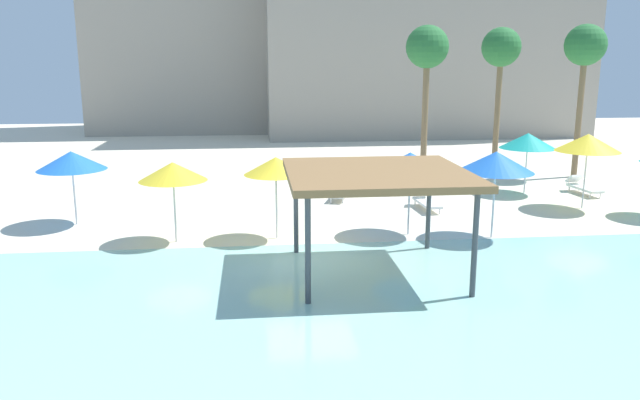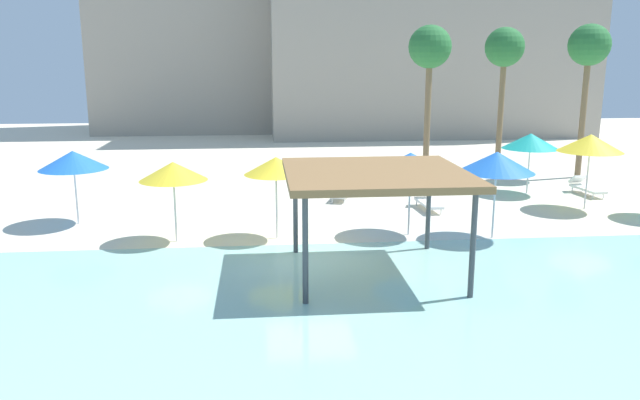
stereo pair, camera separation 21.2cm
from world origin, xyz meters
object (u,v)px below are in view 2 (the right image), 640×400
Objects in this scene: shade_pavilion at (376,177)px; beach_umbrella_blue_1 at (73,160)px; lounge_chair_2 at (585,187)px; palm_tree_2 at (430,51)px; beach_umbrella_yellow_3 at (173,171)px; palm_tree_1 at (504,51)px; lounge_chair_1 at (427,200)px; beach_umbrella_blue_0 at (497,162)px; beach_umbrella_yellow_4 at (276,166)px; beach_umbrella_teal_5 at (531,141)px; lounge_chair_0 at (342,190)px; beach_umbrella_yellow_2 at (591,143)px; beach_umbrella_blue_6 at (411,162)px; palm_tree_0 at (589,49)px.

shade_pavilion reaches higher than beach_umbrella_blue_1.
lounge_chair_2 is 8.82m from palm_tree_2.
beach_umbrella_yellow_3 is 0.36× the size of palm_tree_1.
palm_tree_2 is (1.31, 5.27, 5.55)m from lounge_chair_1.
beach_umbrella_blue_0 is at bearing -52.22° from lounge_chair_2.
beach_umbrella_yellow_4 is at bearing -19.69° from beach_umbrella_blue_1.
beach_umbrella_teal_5 is 3.05m from lounge_chair_2.
lounge_chair_0 is 11.62m from palm_tree_1.
beach_umbrella_blue_1 reaches higher than lounge_chair_2.
beach_umbrella_blue_1 is 0.36× the size of palm_tree_2.
palm_tree_2 is (0.27, 9.31, 3.44)m from beach_umbrella_blue_0.
beach_umbrella_yellow_2 is (9.27, 6.47, -0.11)m from shade_pavilion.
lounge_chair_0 is (-4.00, 6.15, -2.11)m from beach_umbrella_blue_0.
lounge_chair_2 is 0.28× the size of palm_tree_2.
palm_tree_1 reaches higher than beach_umbrella_blue_0.
shade_pavilion is at bearing -110.61° from palm_tree_2.
shade_pavilion is 2.37× the size of lounge_chair_2.
beach_umbrella_blue_0 is 9.93m from palm_tree_2.
shade_pavilion is 13.55m from palm_tree_2.
beach_umbrella_blue_0 is 1.03× the size of beach_umbrella_blue_6.
shade_pavilion is 1.82× the size of beach_umbrella_blue_1.
palm_tree_2 is at bearing 40.52° from beach_umbrella_yellow_3.
beach_umbrella_yellow_4 is 4.25m from beach_umbrella_blue_6.
beach_umbrella_yellow_2 is 1.43× the size of lounge_chair_0.
beach_umbrella_blue_0 is 0.39× the size of palm_tree_2.
beach_umbrella_blue_0 reaches higher than lounge_chair_0.
palm_tree_0 is (11.85, 3.53, 5.65)m from lounge_chair_0.
beach_umbrella_blue_1 is at bearing 160.31° from beach_umbrella_yellow_4.
beach_umbrella_blue_0 reaches higher than lounge_chair_2.
shade_pavilion is at bearing -28.68° from lounge_chair_1.
shade_pavilion is 2.32× the size of lounge_chair_0.
palm_tree_0 is (3.94, 3.29, 3.76)m from beach_umbrella_teal_5.
lounge_chair_1 is 0.99× the size of lounge_chair_2.
beach_umbrella_blue_1 is 0.36× the size of palm_tree_0.
beach_umbrella_blue_1 is at bearing -87.56° from lounge_chair_2.
lounge_chair_2 is 8.11m from palm_tree_1.
beach_umbrella_blue_0 is at bearing -144.78° from beach_umbrella_yellow_2.
beach_umbrella_blue_6 is (7.39, 0.06, 0.14)m from beach_umbrella_yellow_3.
lounge_chair_1 is at bearing -147.55° from palm_tree_0.
beach_umbrella_yellow_4 reaches higher than beach_umbrella_teal_5.
palm_tree_2 is (13.88, 6.24, 3.66)m from beach_umbrella_blue_1.
palm_tree_2 is (10.23, 8.74, 3.66)m from beach_umbrella_yellow_3.
beach_umbrella_blue_6 is 0.38× the size of palm_tree_1.
beach_umbrella_blue_0 reaches higher than beach_umbrella_yellow_4.
shade_pavilion is 11.30m from beach_umbrella_yellow_2.
lounge_chair_0 is (0.35, 9.15, -2.29)m from shade_pavilion.
lounge_chair_2 is (19.86, 2.90, -1.89)m from beach_umbrella_blue_1.
palm_tree_0 is (1.59, 3.71, 5.65)m from lounge_chair_2.
palm_tree_0 is at bearing 124.27° from lounge_chair_0.
palm_tree_2 reaches higher than shade_pavilion.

